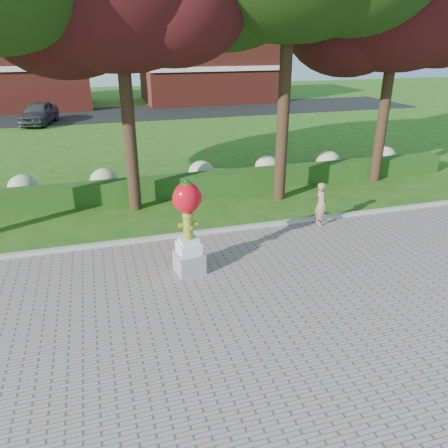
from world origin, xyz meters
TOP-DOWN VIEW (x-y plane):
  - ground at (0.00, 0.00)m, footprint 100.00×100.00m
  - walkway at (0.00, -4.00)m, footprint 40.00×14.00m
  - curb at (0.00, 3.00)m, footprint 40.00×0.18m
  - lawn_hedge at (0.00, 7.00)m, footprint 24.00×0.70m
  - hydrangea_row at (0.57, 8.00)m, footprint 20.10×1.10m
  - street at (0.00, 28.00)m, footprint 50.00×8.00m
  - building_left at (-10.00, 34.00)m, footprint 14.00×8.00m
  - building_right at (8.00, 34.00)m, footprint 12.00×8.00m
  - tree_far_right at (8.40, 6.58)m, footprint 7.88×6.72m
  - hydrant_sculpture at (-1.14, 0.74)m, footprint 0.79×0.79m
  - woman at (3.70, 2.60)m, footprint 0.41×0.58m
  - parked_car at (-6.80, 25.00)m, footprint 2.81×4.83m

SIDE VIEW (x-z plane):
  - ground at x=0.00m, z-range 0.00..0.00m
  - street at x=0.00m, z-range 0.00..0.02m
  - walkway at x=0.00m, z-range 0.00..0.04m
  - curb at x=0.00m, z-range 0.00..0.15m
  - lawn_hedge at x=0.00m, z-range 0.00..0.80m
  - hydrangea_row at x=0.57m, z-range 0.06..1.04m
  - woman at x=3.70m, z-range 0.04..1.51m
  - parked_car at x=-6.80m, z-range 0.02..1.56m
  - hydrant_sculpture at x=-1.14m, z-range 0.12..2.69m
  - building_right at x=8.00m, z-range 0.00..6.40m
  - building_left at x=-10.00m, z-range 0.00..7.00m
  - tree_far_right at x=8.40m, z-range 1.86..12.07m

